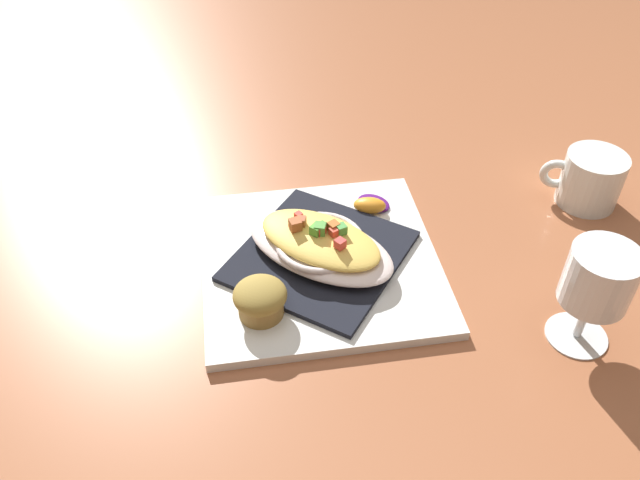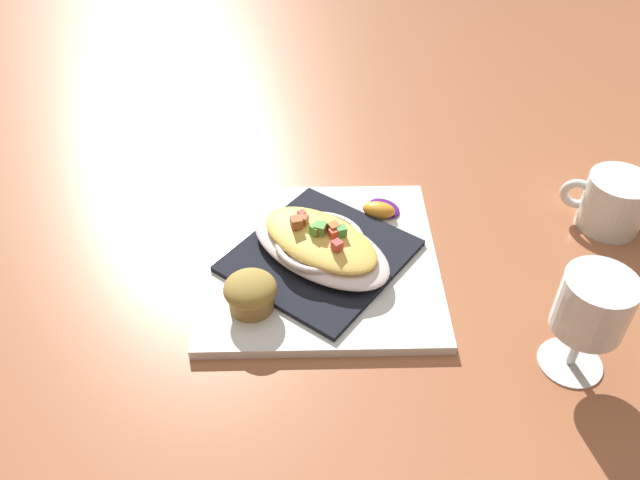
% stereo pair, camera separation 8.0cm
% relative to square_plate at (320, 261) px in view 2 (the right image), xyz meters
% --- Properties ---
extents(ground_plane, '(2.60, 2.60, 0.00)m').
position_rel_square_plate_xyz_m(ground_plane, '(0.00, 0.00, -0.01)').
color(ground_plane, '#9D5D3B').
extents(square_plate, '(0.33, 0.33, 0.01)m').
position_rel_square_plate_xyz_m(square_plate, '(0.00, 0.00, 0.00)').
color(square_plate, white).
rests_on(square_plate, ground_plane).
extents(folded_napkin, '(0.28, 0.28, 0.01)m').
position_rel_square_plate_xyz_m(folded_napkin, '(0.00, 0.00, 0.01)').
color(folded_napkin, black).
rests_on(folded_napkin, square_plate).
extents(gratin_dish, '(0.22, 0.22, 0.05)m').
position_rel_square_plate_xyz_m(gratin_dish, '(-0.00, -0.00, 0.03)').
color(gratin_dish, silver).
rests_on(gratin_dish, folded_napkin).
extents(muffin, '(0.06, 0.06, 0.05)m').
position_rel_square_plate_xyz_m(muffin, '(0.07, -0.09, 0.03)').
color(muffin, olive).
rests_on(muffin, square_plate).
extents(orange_garnish, '(0.06, 0.06, 0.02)m').
position_rel_square_plate_xyz_m(orange_garnish, '(-0.08, 0.09, 0.01)').
color(orange_garnish, '#49146B').
rests_on(orange_garnish, square_plate).
extents(coffee_mug, '(0.08, 0.11, 0.08)m').
position_rel_square_plate_xyz_m(coffee_mug, '(-0.03, 0.40, 0.03)').
color(coffee_mug, white).
rests_on(coffee_mug, ground_plane).
extents(stemmed_glass, '(0.07, 0.07, 0.13)m').
position_rel_square_plate_xyz_m(stemmed_glass, '(0.19, 0.25, 0.08)').
color(stemmed_glass, white).
rests_on(stemmed_glass, ground_plane).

